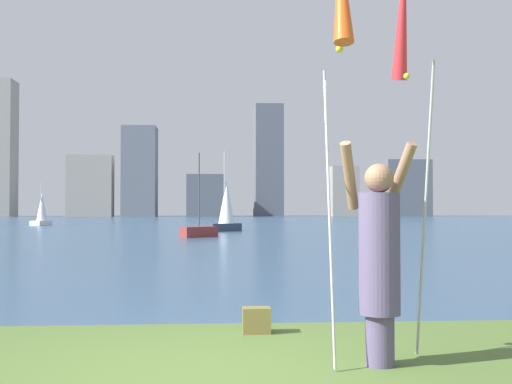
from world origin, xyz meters
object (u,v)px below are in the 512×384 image
at_px(sailboat_2, 42,211).
at_px(kite_flag_left, 341,1).
at_px(sailboat_4, 226,208).
at_px(sailboat_5, 199,231).
at_px(person, 379,254).
at_px(bag, 256,320).
at_px(kite_flag_right, 403,20).

bearing_deg(sailboat_2, kite_flag_left, -72.34).
distance_m(sailboat_4, sailboat_5, 7.95).
xyz_separation_m(person, bag, (-0.96, 1.47, -0.81)).
bearing_deg(kite_flag_left, sailboat_5, 93.97).
xyz_separation_m(kite_flag_right, bag, (-1.38, 0.82, -3.04)).
height_order(person, kite_flag_left, kite_flag_left).
xyz_separation_m(person, sailboat_5, (-2.15, 24.48, -0.66)).
distance_m(kite_flag_right, sailboat_5, 24.15).
relative_size(sailboat_2, sailboat_4, 0.71).
bearing_deg(person, bag, 141.17).
distance_m(sailboat_2, sailboat_5, 25.15).
height_order(person, bag, person).
height_order(kite_flag_left, bag, kite_flag_left).
xyz_separation_m(kite_flag_left, sailboat_5, (-1.73, 24.95, -2.69)).
xyz_separation_m(person, sailboat_4, (-0.74, 32.23, 0.45)).
xyz_separation_m(person, sailboat_2, (-15.21, 45.96, 0.20)).
relative_size(person, sailboat_4, 0.40).
distance_m(person, sailboat_2, 48.41).
bearing_deg(sailboat_4, sailboat_2, 136.50).
xyz_separation_m(kite_flag_left, bag, (-0.54, 1.94, -2.84)).
relative_size(person, kite_flag_left, 0.54).
distance_m(kite_flag_left, sailboat_5, 25.16).
bearing_deg(sailboat_2, sailboat_5, -58.71).
bearing_deg(person, sailboat_2, 126.37).
relative_size(kite_flag_left, sailboat_4, 0.75).
relative_size(person, bag, 6.41).
bearing_deg(sailboat_4, kite_flag_right, -87.90).
relative_size(sailboat_2, sailboat_5, 0.85).
xyz_separation_m(kite_flag_right, sailboat_2, (-15.63, 45.31, -2.03)).
bearing_deg(bag, sailboat_2, 107.76).
relative_size(person, sailboat_2, 0.57).
xyz_separation_m(person, kite_flag_right, (0.42, 0.65, 2.23)).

